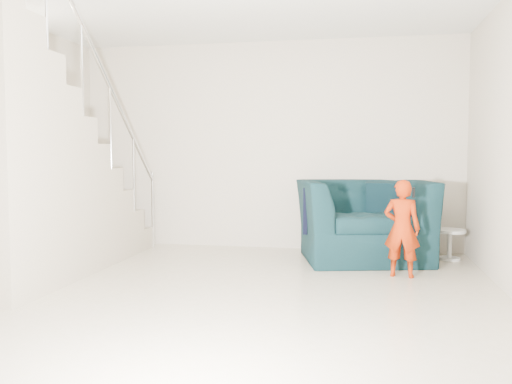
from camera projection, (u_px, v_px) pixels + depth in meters
floor at (211, 303)px, 4.51m from camera, size 5.50×5.50×0.00m
back_wall at (267, 146)px, 7.11m from camera, size 5.00×0.00×5.00m
armchair at (363, 220)px, 6.35m from camera, size 1.69×1.56×0.94m
toddler at (402, 228)px, 5.46m from camera, size 0.40×0.30×0.99m
side_table at (450, 239)px, 6.35m from camera, size 0.36×0.36×0.36m
staircase at (31, 184)px, 5.36m from camera, size 1.02×3.03×3.62m
cushion at (383, 197)px, 6.62m from camera, size 0.41×0.19×0.40m
throw at (307, 209)px, 6.40m from camera, size 0.05×0.48×0.53m
phone at (414, 192)px, 5.40m from camera, size 0.02×0.05×0.10m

